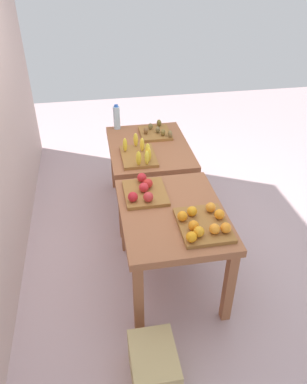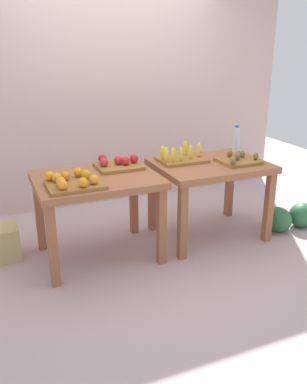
{
  "view_description": "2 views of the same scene",
  "coord_description": "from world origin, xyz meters",
  "views": [
    {
      "loc": [
        -2.8,
        0.54,
        2.49
      ],
      "look_at": [
        0.03,
        0.05,
        0.54
      ],
      "focal_mm": 35.05,
      "sensor_mm": 36.0,
      "label": 1
    },
    {
      "loc": [
        -1.41,
        -3.25,
        1.82
      ],
      "look_at": [
        -0.01,
        0.04,
        0.52
      ],
      "focal_mm": 38.49,
      "sensor_mm": 36.0,
      "label": 2
    }
  ],
  "objects": [
    {
      "name": "apple_bin",
      "position": [
        -0.3,
        0.18,
        0.79
      ],
      "size": [
        0.4,
        0.34,
        0.11
      ],
      "color": "olive",
      "rests_on": "display_table_left"
    },
    {
      "name": "display_table_left",
      "position": [
        -0.56,
        0.0,
        0.64
      ],
      "size": [
        1.04,
        0.8,
        0.75
      ],
      "color": "#985B3A",
      "rests_on": "ground_plane"
    },
    {
      "name": "water_bottle",
      "position": [
        1.02,
        0.28,
        0.88
      ],
      "size": [
        0.07,
        0.07,
        0.27
      ],
      "color": "silver",
      "rests_on": "display_table_right"
    },
    {
      "name": "cardboard_produce_box",
      "position": [
        -1.42,
        0.3,
        0.15
      ],
      "size": [
        0.4,
        0.3,
        0.3
      ],
      "primitive_type": "cube",
      "color": "tan",
      "rests_on": "ground_plane"
    },
    {
      "name": "banana_crate",
      "position": [
        0.31,
        0.14,
        0.79
      ],
      "size": [
        0.44,
        0.32,
        0.17
      ],
      "color": "olive",
      "rests_on": "display_table_right"
    },
    {
      "name": "orange_bin",
      "position": [
        -0.79,
        -0.17,
        0.79
      ],
      "size": [
        0.44,
        0.37,
        0.11
      ],
      "color": "olive",
      "rests_on": "display_table_left"
    },
    {
      "name": "watermelon_pile",
      "position": [
        1.41,
        -0.21,
        0.13
      ],
      "size": [
        0.66,
        0.37,
        0.26
      ],
      "color": "#2A673C",
      "rests_on": "ground_plane"
    },
    {
      "name": "kiwi_bin",
      "position": [
        0.8,
        -0.11,
        0.78
      ],
      "size": [
        0.36,
        0.32,
        0.1
      ],
      "color": "olive",
      "rests_on": "display_table_right"
    },
    {
      "name": "ground_plane",
      "position": [
        0.0,
        0.0,
        0.0
      ],
      "size": [
        8.0,
        8.0,
        0.0
      ],
      "primitive_type": "plane",
      "color": "#B79B9F"
    },
    {
      "name": "display_table_right",
      "position": [
        0.56,
        0.0,
        0.64
      ],
      "size": [
        1.04,
        0.8,
        0.75
      ],
      "color": "#985B3A",
      "rests_on": "ground_plane"
    }
  ]
}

